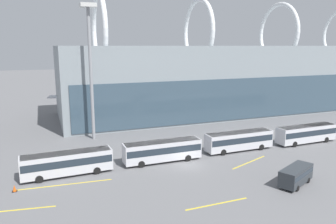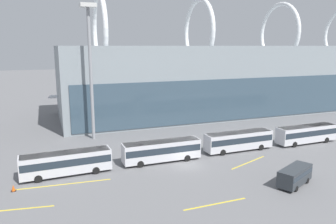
% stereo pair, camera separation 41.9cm
% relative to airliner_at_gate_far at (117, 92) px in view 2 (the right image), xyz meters
% --- Properties ---
extents(ground_plane, '(440.00, 440.00, 0.00)m').
position_rel_airliner_at_gate_far_xyz_m(ground_plane, '(1.37, -42.72, -5.47)').
color(ground_plane, slate).
extents(terminal_building, '(143.15, 25.60, 29.04)m').
position_rel_airliner_at_gate_far_xyz_m(terminal_building, '(56.75, -7.72, 3.51)').
color(terminal_building, gray).
rests_on(terminal_building, ground_plane).
extents(airliner_at_gate_far, '(33.77, 37.67, 14.62)m').
position_rel_airliner_at_gate_far_xyz_m(airliner_at_gate_far, '(0.00, 0.00, 0.00)').
color(airliner_at_gate_far, silver).
rests_on(airliner_at_gate_far, ground_plane).
extents(airliner_parked_remote, '(32.23, 33.91, 15.16)m').
position_rel_airliner_at_gate_far_xyz_m(airliner_parked_remote, '(53.80, 17.18, -0.52)').
color(airliner_parked_remote, silver).
rests_on(airliner_parked_remote, ground_plane).
extents(shuttle_bus_0, '(12.02, 3.11, 3.22)m').
position_rel_airliner_at_gate_far_xyz_m(shuttle_bus_0, '(-15.51, -40.07, -3.57)').
color(shuttle_bus_0, silver).
rests_on(shuttle_bus_0, ground_plane).
extents(shuttle_bus_1, '(11.92, 2.67, 3.22)m').
position_rel_airliner_at_gate_far_xyz_m(shuttle_bus_1, '(-1.69, -39.70, -3.57)').
color(shuttle_bus_1, silver).
rests_on(shuttle_bus_1, ground_plane).
extents(shuttle_bus_2, '(11.94, 2.76, 3.22)m').
position_rel_airliner_at_gate_far_xyz_m(shuttle_bus_2, '(12.14, -39.19, -3.57)').
color(shuttle_bus_2, silver).
rests_on(shuttle_bus_2, ground_plane).
extents(shuttle_bus_3, '(11.96, 2.83, 3.22)m').
position_rel_airliner_at_gate_far_xyz_m(shuttle_bus_3, '(25.96, -39.76, -3.57)').
color(shuttle_bus_3, silver).
rests_on(shuttle_bus_3, ground_plane).
extents(service_van_foreground, '(6.16, 4.37, 2.31)m').
position_rel_airliner_at_gate_far_xyz_m(service_van_foreground, '(11.17, -53.61, -4.11)').
color(service_van_foreground, '#2D3338').
rests_on(service_van_foreground, ground_plane).
extents(floodlight_mast, '(2.77, 2.77, 24.60)m').
position_rel_airliner_at_gate_far_xyz_m(floodlight_mast, '(-9.52, -23.21, 11.16)').
color(floodlight_mast, gray).
rests_on(floodlight_mast, ground_plane).
extents(lane_stripe_0, '(7.81, 0.37, 0.01)m').
position_rel_airliner_at_gate_far_xyz_m(lane_stripe_0, '(-0.66, -54.64, -5.46)').
color(lane_stripe_0, yellow).
rests_on(lane_stripe_0, ground_plane).
extents(lane_stripe_2, '(7.86, 3.32, 0.01)m').
position_rel_airliner_at_gate_far_xyz_m(lane_stripe_2, '(10.46, -44.67, -5.46)').
color(lane_stripe_2, yellow).
rests_on(lane_stripe_2, ground_plane).
extents(lane_stripe_5, '(11.68, 1.12, 0.01)m').
position_rel_airliner_at_gate_far_xyz_m(lane_stripe_5, '(-16.11, -43.17, -5.46)').
color(lane_stripe_5, yellow).
rests_on(lane_stripe_5, ground_plane).
extents(traffic_cone_1, '(0.60, 0.60, 0.81)m').
position_rel_airliner_at_gate_far_xyz_m(traffic_cone_1, '(-21.96, -43.03, -5.07)').
color(traffic_cone_1, black).
rests_on(traffic_cone_1, ground_plane).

